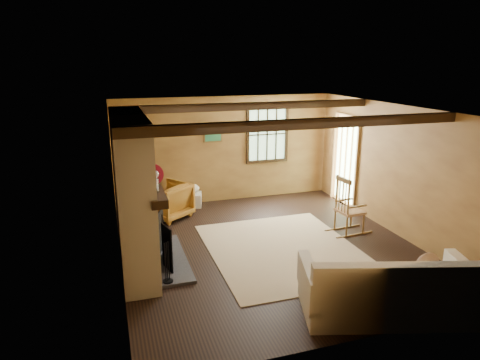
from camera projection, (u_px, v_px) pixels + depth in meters
name	position (u px, v px, depth m)	size (l,w,h in m)	color
ground	(268.00, 246.00, 7.52)	(5.50, 5.50, 0.00)	black
room_envelope	(277.00, 152.00, 7.38)	(5.02, 5.52, 2.44)	#A87B3B
fireplace	(135.00, 199.00, 6.58)	(1.02, 2.30, 2.40)	#AD6B43
rug	(283.00, 249.00, 7.40)	(2.50, 3.00, 0.01)	tan
rocking_chair	(348.00, 209.00, 8.02)	(0.83, 0.48, 1.10)	tan
sofa	(389.00, 292.00, 5.44)	(2.36, 1.53, 0.88)	silver
firewood_pile	(142.00, 206.00, 9.23)	(0.71, 0.13, 0.26)	brown
laundry_basket	(190.00, 200.00, 9.57)	(0.50, 0.38, 0.30)	white
basket_pillow	(190.00, 189.00, 9.50)	(0.43, 0.35, 0.22)	silver
armchair	(168.00, 201.00, 8.82)	(0.79, 0.81, 0.74)	#BF6026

